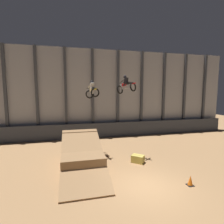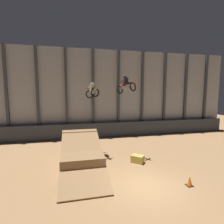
{
  "view_description": "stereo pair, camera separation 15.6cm",
  "coord_description": "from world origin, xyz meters",
  "px_view_note": "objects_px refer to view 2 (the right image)",
  "views": [
    {
      "loc": [
        -4.09,
        -8.58,
        5.27
      ],
      "look_at": [
        -0.58,
        6.09,
        3.56
      ],
      "focal_mm": 28.0,
      "sensor_mm": 36.0,
      "label": 1
    },
    {
      "loc": [
        -3.94,
        -8.61,
        5.27
      ],
      "look_at": [
        -0.58,
        6.09,
        3.56
      ],
      "focal_mm": 28.0,
      "sensor_mm": 36.0,
      "label": 2
    }
  ],
  "objects_px": {
    "dirt_ramp": "(81,155)",
    "rider_bike_right_air": "(126,85)",
    "hay_bale_trackside": "(138,159)",
    "traffic_cone_near_ramp": "(190,181)",
    "rider_bike_left_air": "(92,91)"
  },
  "relations": [
    {
      "from": "rider_bike_left_air",
      "to": "hay_bale_trackside",
      "type": "height_order",
      "value": "rider_bike_left_air"
    },
    {
      "from": "dirt_ramp",
      "to": "hay_bale_trackside",
      "type": "distance_m",
      "value": 4.2
    },
    {
      "from": "dirt_ramp",
      "to": "traffic_cone_near_ramp",
      "type": "distance_m",
      "value": 7.24
    },
    {
      "from": "rider_bike_left_air",
      "to": "traffic_cone_near_ramp",
      "type": "bearing_deg",
      "value": -65.57
    },
    {
      "from": "dirt_ramp",
      "to": "rider_bike_right_air",
      "type": "bearing_deg",
      "value": 18.63
    },
    {
      "from": "rider_bike_right_air",
      "to": "hay_bale_trackside",
      "type": "distance_m",
      "value": 5.84
    },
    {
      "from": "dirt_ramp",
      "to": "rider_bike_right_air",
      "type": "relative_size",
      "value": 3.74
    },
    {
      "from": "rider_bike_left_air",
      "to": "hay_bale_trackside",
      "type": "relative_size",
      "value": 1.67
    },
    {
      "from": "traffic_cone_near_ramp",
      "to": "hay_bale_trackside",
      "type": "distance_m",
      "value": 4.11
    },
    {
      "from": "dirt_ramp",
      "to": "rider_bike_right_air",
      "type": "height_order",
      "value": "rider_bike_right_air"
    },
    {
      "from": "rider_bike_left_air",
      "to": "hay_bale_trackside",
      "type": "xyz_separation_m",
      "value": [
        3.05,
        -2.68,
        -5.12
      ]
    },
    {
      "from": "dirt_ramp",
      "to": "hay_bale_trackside",
      "type": "xyz_separation_m",
      "value": [
        4.13,
        -0.56,
        -0.47
      ]
    },
    {
      "from": "rider_bike_left_air",
      "to": "dirt_ramp",
      "type": "bearing_deg",
      "value": -128.75
    },
    {
      "from": "dirt_ramp",
      "to": "rider_bike_right_air",
      "type": "distance_m",
      "value": 6.43
    },
    {
      "from": "traffic_cone_near_ramp",
      "to": "hay_bale_trackside",
      "type": "bearing_deg",
      "value": 113.94
    }
  ]
}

